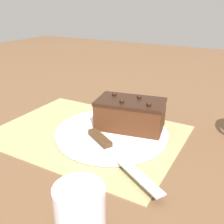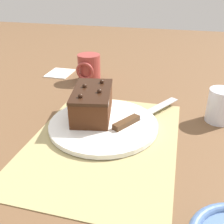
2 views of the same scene
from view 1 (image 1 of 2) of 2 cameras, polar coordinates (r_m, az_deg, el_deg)
The scene contains 6 objects.
ground_plane at distance 0.67m, azimuth -5.25°, elevation -4.70°, with size 3.00×3.00×0.00m, color brown.
placemat_woven at distance 0.67m, azimuth -5.26°, elevation -4.55°, with size 0.46×0.34×0.00m, color tan.
cake_plate at distance 0.65m, azimuth -0.09°, elevation -4.50°, with size 0.28×0.28×0.01m.
chocolate_cake at distance 0.65m, azimuth 4.01°, elevation -0.40°, with size 0.18×0.13×0.08m.
serving_knife at distance 0.57m, azimuth -0.61°, elevation -7.72°, with size 0.23×0.15×0.01m.
drinking_glass at distance 0.38m, azimuth -6.93°, elevation -21.30°, with size 0.07×0.07×0.09m.
Camera 1 is at (-0.34, 0.49, 0.31)m, focal length 42.00 mm.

